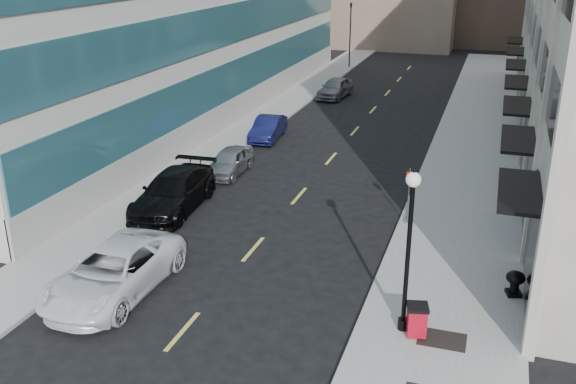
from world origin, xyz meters
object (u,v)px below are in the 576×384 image
Objects in this scene: traffic_signal at (351,7)px; car_silver_sedan at (230,161)px; car_grey_sedan at (335,88)px; car_blue_sedan at (268,128)px; car_black_pickup at (174,192)px; urn_planter at (515,281)px; trash_bin at (417,319)px; car_white_van at (114,272)px; sign_post at (409,187)px; lamppost at (409,238)px.

traffic_signal is 32.51m from car_silver_sedan.
car_blue_sedan is at bearing -88.63° from car_grey_sedan.
car_black_pickup reaches higher than urn_planter.
car_white_van is at bearing 169.06° from trash_bin.
car_blue_sedan is at bearing -88.01° from traffic_signal.
car_grey_sedan is at bearing 83.59° from car_black_pickup.
car_silver_sedan is (-1.14, 12.52, -0.15)m from car_white_van.
car_grey_sedan is 24.36m from sign_post.
lamppost reaches higher than car_grey_sedan.
car_white_van is 2.53× the size of sign_post.
car_silver_sedan reaches higher than urn_planter.
car_silver_sedan is at bearing 132.05° from lamppost.
car_grey_sedan is at bearing 91.64° from car_white_van.
urn_planter is at bearing -58.59° from car_grey_sedan.
car_white_van is at bearing -85.15° from car_silver_sedan.
urn_planter is at bearing 17.46° from car_white_van.
trash_bin is at bearing -74.42° from traffic_signal.
traffic_signal is at bearing 104.36° from car_grey_sedan.
sign_post reaches higher than car_silver_sedan.
car_black_pickup reaches higher than car_silver_sedan.
traffic_signal reaches higher than sign_post.
car_blue_sedan reaches higher than car_silver_sedan.
sign_post is 2.68× the size of urn_planter.
traffic_signal is 14.04m from car_grey_sedan.
sign_post is (8.90, -22.66, 0.89)m from car_grey_sedan.
car_grey_sedan is at bearing -81.66° from traffic_signal.
trash_bin is at bearing -65.51° from car_grey_sedan.
traffic_signal is 1.66× the size of car_blue_sedan.
car_grey_sedan is (1.02, 12.52, 0.08)m from car_blue_sedan.
car_silver_sedan reaches higher than trash_bin.
sign_post is at bearing 129.86° from urn_planter.
car_silver_sedan is at bearing -92.52° from car_blue_sedan.
car_silver_sedan is 10.32m from sign_post.
trash_bin is (11.44, -18.68, 0.00)m from car_blue_sedan.
car_black_pickup is at bearing 166.39° from urn_planter.
car_blue_sedan is 0.93× the size of car_grey_sedan.
car_grey_sedan is at bearing 80.45° from car_blue_sedan.
car_silver_sedan is at bearing 147.99° from urn_planter.
traffic_signal is 26.02m from car_blue_sedan.
car_black_pickup is 2.49× the size of sign_post.
car_black_pickup is 1.29× the size of car_grey_sedan.
car_black_pickup is 14.82m from urn_planter.
car_blue_sedan is 14.22m from sign_post.
car_white_van is 6.78× the size of urn_planter.
car_white_van is at bearing -83.26° from car_grey_sedan.
car_black_pickup is at bearing -86.81° from car_grey_sedan.
sign_post reaches higher than urn_planter.
traffic_signal is 1.18× the size of car_white_van.
car_grey_sedan is 1.93× the size of sign_post.
urn_planter is at bearing -59.21° from sign_post.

